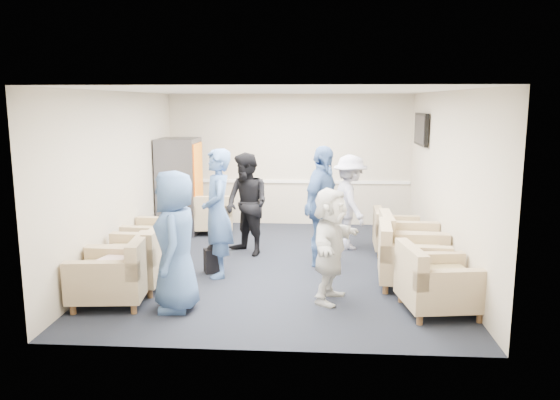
# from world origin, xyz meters

# --- Properties ---
(floor) EXTENTS (6.00, 6.00, 0.00)m
(floor) POSITION_xyz_m (0.00, 0.00, 0.00)
(floor) COLOR black
(floor) RESTS_ON ground
(ceiling) EXTENTS (6.00, 6.00, 0.00)m
(ceiling) POSITION_xyz_m (0.00, 0.00, 2.70)
(ceiling) COLOR silver
(ceiling) RESTS_ON back_wall
(back_wall) EXTENTS (5.00, 0.02, 2.70)m
(back_wall) POSITION_xyz_m (0.00, 3.00, 1.35)
(back_wall) COLOR #C0B59F
(back_wall) RESTS_ON floor
(front_wall) EXTENTS (5.00, 0.02, 2.70)m
(front_wall) POSITION_xyz_m (0.00, -3.00, 1.35)
(front_wall) COLOR #C0B59F
(front_wall) RESTS_ON floor
(left_wall) EXTENTS (0.02, 6.00, 2.70)m
(left_wall) POSITION_xyz_m (-2.50, 0.00, 1.35)
(left_wall) COLOR #C0B59F
(left_wall) RESTS_ON floor
(right_wall) EXTENTS (0.02, 6.00, 2.70)m
(right_wall) POSITION_xyz_m (2.50, 0.00, 1.35)
(right_wall) COLOR #C0B59F
(right_wall) RESTS_ON floor
(chair_rail) EXTENTS (4.98, 0.04, 0.06)m
(chair_rail) POSITION_xyz_m (0.00, 2.98, 0.90)
(chair_rail) COLOR white
(chair_rail) RESTS_ON back_wall
(tv) EXTENTS (0.10, 1.00, 0.58)m
(tv) POSITION_xyz_m (2.44, 1.80, 2.05)
(tv) COLOR black
(tv) RESTS_ON right_wall
(armchair_left_near) EXTENTS (0.98, 0.98, 0.72)m
(armchair_left_near) POSITION_xyz_m (-1.98, -1.76, 0.36)
(armchair_left_near) COLOR tan
(armchair_left_near) RESTS_ON floor
(armchair_left_mid) EXTENTS (0.97, 0.97, 0.74)m
(armchair_left_mid) POSITION_xyz_m (-1.91, -1.16, 0.37)
(armchair_left_mid) COLOR tan
(armchair_left_mid) RESTS_ON floor
(armchair_left_far) EXTENTS (0.94, 0.94, 0.68)m
(armchair_left_far) POSITION_xyz_m (-2.03, 0.20, 0.34)
(armchair_left_far) COLOR tan
(armchair_left_far) RESTS_ON floor
(armchair_right_near) EXTENTS (1.00, 1.00, 0.71)m
(armchair_right_near) POSITION_xyz_m (2.00, -1.81, 0.35)
(armchair_right_near) COLOR tan
(armchair_right_near) RESTS_ON floor
(armchair_right_midnear) EXTENTS (1.01, 1.01, 0.75)m
(armchair_right_midnear) POSITION_xyz_m (1.84, -0.84, 0.37)
(armchair_right_midnear) COLOR tan
(armchair_right_midnear) RESTS_ON floor
(armchair_right_midfar) EXTENTS (0.95, 0.95, 0.74)m
(armchair_right_midfar) POSITION_xyz_m (1.95, -0.15, 0.37)
(armchair_right_midfar) COLOR tan
(armchair_right_midfar) RESTS_ON floor
(armchair_right_far) EXTENTS (0.83, 0.83, 0.64)m
(armchair_right_far) POSITION_xyz_m (1.89, 0.84, 0.32)
(armchair_right_far) COLOR tan
(armchair_right_far) RESTS_ON floor
(armchair_corner) EXTENTS (0.93, 0.93, 0.66)m
(armchair_corner) POSITION_xyz_m (-1.49, 2.07, 0.33)
(armchair_corner) COLOR tan
(armchair_corner) RESTS_ON floor
(vending_machine) EXTENTS (0.75, 0.88, 1.85)m
(vending_machine) POSITION_xyz_m (-2.09, 2.08, 0.93)
(vending_machine) COLOR #54545C
(vending_machine) RESTS_ON floor
(backpack) EXTENTS (0.31, 0.27, 0.44)m
(backpack) POSITION_xyz_m (-0.99, -0.42, 0.23)
(backpack) COLOR black
(backpack) RESTS_ON floor
(pillow) EXTENTS (0.41, 0.48, 0.12)m
(pillow) POSITION_xyz_m (-2.00, -1.77, 0.54)
(pillow) COLOR beige
(pillow) RESTS_ON armchair_left_near
(person_front_left) EXTENTS (0.68, 0.92, 1.73)m
(person_front_left) POSITION_xyz_m (-1.15, -1.91, 0.87)
(person_front_left) COLOR #3E5E96
(person_front_left) RESTS_ON floor
(person_mid_left) EXTENTS (0.61, 0.78, 1.88)m
(person_mid_left) POSITION_xyz_m (-0.88, -0.56, 0.94)
(person_mid_left) COLOR #3E5E96
(person_mid_left) RESTS_ON floor
(person_back_left) EXTENTS (1.05, 1.04, 1.71)m
(person_back_left) POSITION_xyz_m (-0.60, 0.62, 0.86)
(person_back_left) COLOR black
(person_back_left) RESTS_ON floor
(person_back_right) EXTENTS (0.88, 1.19, 1.64)m
(person_back_right) POSITION_xyz_m (1.14, 1.10, 0.82)
(person_back_right) COLOR silver
(person_back_right) RESTS_ON floor
(person_mid_right) EXTENTS (0.86, 1.19, 1.88)m
(person_mid_right) POSITION_xyz_m (0.65, 0.07, 0.94)
(person_mid_right) COLOR #3E5E96
(person_mid_right) RESTS_ON floor
(person_front_right) EXTENTS (0.83, 1.44, 1.48)m
(person_front_right) POSITION_xyz_m (0.74, -1.50, 0.74)
(person_front_right) COLOR silver
(person_front_right) RESTS_ON floor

